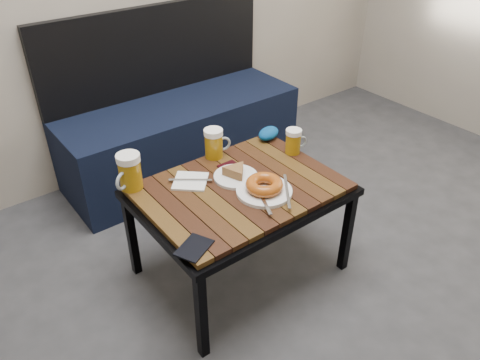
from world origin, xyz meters
TOP-DOWN VIEW (x-y plane):
  - bench at (0.10, 1.76)m, footprint 1.40×0.50m
  - cafe_table at (-0.16, 0.84)m, footprint 0.84×0.62m
  - beer_mug_left at (-0.52, 1.09)m, footprint 0.15×0.12m
  - beer_mug_centre at (-0.10, 1.10)m, footprint 0.13×0.10m
  - beer_mug_right at (0.21, 0.91)m, footprint 0.11×0.09m
  - plate_pie at (-0.13, 0.89)m, footprint 0.19×0.19m
  - plate_bagel at (-0.11, 0.74)m, footprint 0.26×0.28m
  - napkin_left at (-0.30, 0.98)m, footprint 0.19×0.19m
  - napkin_right at (-0.12, 0.72)m, footprint 0.13×0.11m
  - passport_navy at (-0.52, 0.63)m, footprint 0.15×0.14m
  - passport_burgundy at (-0.10, 0.96)m, footprint 0.09×0.12m
  - knit_pouch at (0.20, 1.08)m, footprint 0.15×0.12m

SIDE VIEW (x-z plane):
  - bench at x=0.10m, z-range -0.20..0.75m
  - cafe_table at x=-0.16m, z-range 0.19..0.66m
  - passport_burgundy at x=-0.10m, z-range 0.47..0.48m
  - passport_navy at x=-0.52m, z-range 0.47..0.48m
  - napkin_right at x=-0.12m, z-range 0.47..0.48m
  - napkin_left at x=-0.30m, z-range 0.47..0.48m
  - plate_pie at x=-0.13m, z-range 0.47..0.52m
  - plate_bagel at x=-0.11m, z-range 0.47..0.53m
  - knit_pouch at x=0.20m, z-range 0.47..0.53m
  - beer_mug_right at x=0.21m, z-range 0.47..0.59m
  - beer_mug_centre at x=-0.10m, z-range 0.47..0.61m
  - beer_mug_left at x=-0.52m, z-range 0.47..0.63m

